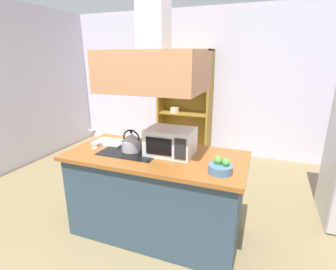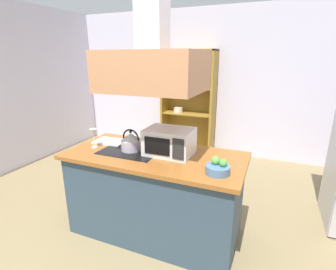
{
  "view_description": "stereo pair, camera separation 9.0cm",
  "coord_description": "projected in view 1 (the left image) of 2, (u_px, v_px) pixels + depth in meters",
  "views": [
    {
      "loc": [
        0.9,
        -1.91,
        1.83
      ],
      "look_at": [
        -0.06,
        0.61,
        1.0
      ],
      "focal_mm": 27.21,
      "sensor_mm": 36.0,
      "label": 1
    },
    {
      "loc": [
        0.98,
        -1.88,
        1.83
      ],
      "look_at": [
        -0.06,
        0.61,
        1.0
      ],
      "focal_mm": 27.21,
      "sensor_mm": 36.0,
      "label": 2
    }
  ],
  "objects": [
    {
      "name": "range_hood",
      "position": [
        154.0,
        60.0,
        2.28
      ],
      "size": [
        0.9,
        0.7,
        1.17
      ],
      "color": "#BB7D52"
    },
    {
      "name": "kitchen_island",
      "position": [
        156.0,
        194.0,
        2.67
      ],
      "size": [
        1.79,
        0.85,
        0.9
      ],
      "color": "#304455",
      "rests_on": "ground"
    },
    {
      "name": "ground_plane",
      "position": [
        152.0,
        248.0,
        2.55
      ],
      "size": [
        7.8,
        7.8,
        0.0
      ],
      "primitive_type": "plane",
      "color": "olive"
    },
    {
      "name": "microwave",
      "position": [
        170.0,
        142.0,
        2.51
      ],
      "size": [
        0.46,
        0.35,
        0.26
      ],
      "color": "silver",
      "rests_on": "kitchen_island"
    },
    {
      "name": "kettle",
      "position": [
        131.0,
        142.0,
        2.61
      ],
      "size": [
        0.2,
        0.2,
        0.23
      ],
      "color": "#B6B0BF",
      "rests_on": "kitchen_island"
    },
    {
      "name": "wine_glass_on_counter",
      "position": [
        93.0,
        135.0,
        2.66
      ],
      "size": [
        0.08,
        0.08,
        0.21
      ],
      "color": "silver",
      "rests_on": "kitchen_island"
    },
    {
      "name": "fruit_bowl",
      "position": [
        221.0,
        167.0,
        2.12
      ],
      "size": [
        0.2,
        0.2,
        0.14
      ],
      "color": "#4C7299",
      "rests_on": "kitchen_island"
    },
    {
      "name": "wall_back",
      "position": [
        215.0,
        84.0,
        4.84
      ],
      "size": [
        6.0,
        0.12,
        2.7
      ],
      "primitive_type": "cube",
      "color": "silver",
      "rests_on": "ground"
    },
    {
      "name": "cutting_board",
      "position": [
        110.0,
        142.0,
        2.88
      ],
      "size": [
        0.35,
        0.26,
        0.02
      ],
      "primitive_type": "cube",
      "rotation": [
        0.0,
        0.0,
        0.05
      ],
      "color": "white",
      "rests_on": "kitchen_island"
    },
    {
      "name": "dish_cabinet",
      "position": [
        185.0,
        108.0,
        4.96
      ],
      "size": [
        1.01,
        0.4,
        1.97
      ],
      "color": "olive",
      "rests_on": "ground"
    }
  ]
}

